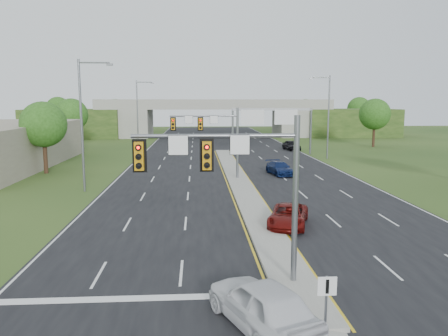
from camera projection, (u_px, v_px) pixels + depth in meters
name	position (u px, v px, depth m)	size (l,w,h in m)	color
ground	(293.00, 284.00, 18.18)	(240.00, 240.00, 0.00)	#244017
road	(230.00, 165.00, 52.72)	(24.00, 160.00, 0.02)	black
median	(239.00, 182.00, 40.86)	(2.00, 54.00, 0.16)	gray
median_nose	(320.00, 332.00, 14.22)	(2.00, 2.00, 0.16)	gray
lane_markings	(228.00, 173.00, 46.67)	(23.72, 160.00, 0.01)	gold
signal_mast_near	(240.00, 173.00, 17.26)	(6.62, 0.60, 7.00)	slate
signal_mast_far	(214.00, 131.00, 41.93)	(6.62, 0.60, 7.00)	slate
keep_right_sign	(326.00, 298.00, 13.49)	(0.60, 0.13, 2.20)	slate
sign_gantry	(271.00, 118.00, 62.14)	(11.58, 0.44, 6.67)	slate
overpass	(214.00, 120.00, 96.59)	(80.00, 14.00, 8.10)	gray
lightpole_l_mid	(84.00, 119.00, 36.17)	(2.85, 0.25, 11.00)	slate
lightpole_l_far	(139.00, 111.00, 70.71)	(2.85, 0.25, 11.00)	slate
lightpole_r_far	(327.00, 113.00, 57.57)	(2.85, 0.25, 11.00)	slate
tree_l_near	(43.00, 125.00, 45.76)	(4.80, 4.80, 7.60)	#382316
tree_l_mid	(72.00, 115.00, 70.13)	(5.20, 5.20, 8.12)	#382316
tree_r_mid	(375.00, 114.00, 73.26)	(5.20, 5.20, 8.12)	#382316
tree_back_a	(58.00, 109.00, 107.69)	(6.00, 6.00, 8.85)	#382316
tree_back_b	(116.00, 110.00, 108.61)	(5.60, 5.60, 8.32)	#382316
tree_back_c	(306.00, 110.00, 111.62)	(5.60, 5.60, 8.32)	#382316
tree_back_d	(359.00, 109.00, 112.45)	(6.00, 6.00, 8.85)	#382316
car_white	(262.00, 304.00, 14.48)	(2.01, 5.01, 1.71)	silver
car_far_a	(288.00, 216.00, 26.53)	(2.15, 4.66, 1.30)	#5E0C09
car_far_b	(280.00, 168.00, 45.47)	(1.89, 4.66, 1.35)	#0B1945
car_far_c	(291.00, 145.00, 68.81)	(1.83, 4.56, 1.55)	black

